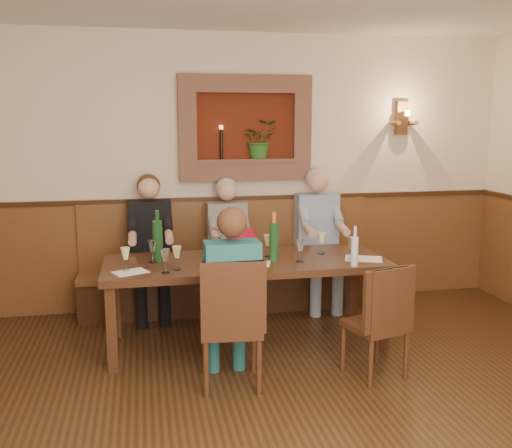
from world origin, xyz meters
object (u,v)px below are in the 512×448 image
Objects in this scene: wine_bottle_green_a at (274,241)px; chair_near_left at (231,348)px; dining_table at (246,268)px; person_chair_front at (231,313)px; person_bench_left at (151,260)px; bench at (229,278)px; person_bench_right at (318,250)px; spittoon_bucket at (241,246)px; wine_bottle_green_b at (158,240)px; chair_near_right at (376,344)px; person_bench_mid at (228,258)px; water_bottle at (355,250)px.

chair_near_left is at bearing -124.19° from wine_bottle_green_a.
dining_table is 5.71× the size of wine_bottle_green_a.
person_bench_left is at bearing 108.32° from person_chair_front.
dining_table is at bearing -90.00° from bench.
person_bench_right is at bearing -6.62° from bench.
spittoon_bucket is (-0.97, -0.90, 0.28)m from person_bench_right.
chair_near_left is at bearing -61.96° from wine_bottle_green_b.
bench reaches higher than chair_near_right.
chair_near_right is 0.65× the size of person_bench_mid.
person_bench_mid reaches higher than chair_near_right.
wine_bottle_green_a is (-0.69, -0.91, 0.32)m from person_bench_right.
person_bench_right reaches higher than chair_near_left.
person_bench_left is 1.04× the size of person_bench_mid.
bench is at bearing 90.00° from dining_table.
person_bench_left is 3.26× the size of wine_bottle_green_b.
wine_bottle_green_a is (-0.62, 0.77, 0.67)m from chair_near_right.
spittoon_bucket is at bearing 74.42° from person_chair_front.
person_bench_mid is 1.53m from water_bottle.
bench is 9.03× the size of water_bottle.
dining_table is at bearing 50.31° from spittoon_bucket.
spittoon_bucket is (-0.03, -0.90, 0.32)m from person_bench_mid.
spittoon_bucket is 0.65× the size of wine_bottle_green_a.
person_bench_left is (-1.64, 1.68, 0.33)m from chair_near_right.
person_bench_right is 3.34× the size of wine_bottle_green_b.
water_bottle is at bearing 75.52° from chair_near_right.
bench reaches higher than water_bottle.
water_bottle reaches higher than chair_near_right.
person_bench_mid is 4.12× the size of water_bottle.
person_bench_left is (-0.53, 1.63, 0.30)m from chair_near_left.
person_bench_mid is at bearing 0.12° from person_bench_left.
bench reaches higher than spittoon_bucket.
chair_near_left is 0.70× the size of person_bench_left.
dining_table is 1.01m from bench.
wine_bottle_green_a is at bearing -41.92° from person_bench_left.
person_bench_right is 1.19m from wine_bottle_green_a.
person_chair_front is 1.09m from wine_bottle_green_b.
dining_table is at bearing 72.00° from person_chair_front.
water_bottle is at bearing -54.62° from person_bench_mid.
person_bench_left reaches higher than chair_near_left.
dining_table is 2.43× the size of chair_near_left.
bench is 2.19× the size of person_bench_mid.
dining_table is at bearing 161.54° from wine_bottle_green_a.
spittoon_bucket is 0.95m from water_bottle.
person_bench_mid is at bearing 105.57° from wine_bottle_green_a.
person_bench_mid is at bearing 81.99° from person_chair_front.
person_bench_left is at bearing 133.28° from dining_table.
person_chair_front is at bearing -159.78° from water_bottle.
person_bench_right is at bearing 42.82° from spittoon_bucket.
person_bench_mid is 3.15× the size of wine_bottle_green_b.
person_bench_right reaches higher than person_bench_left.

